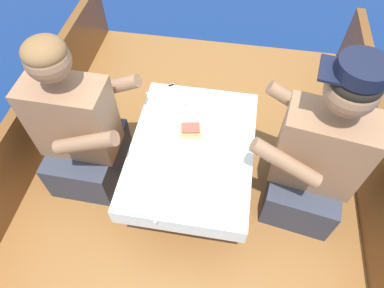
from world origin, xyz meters
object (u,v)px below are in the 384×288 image
Objects in this scene: coffee_cup_starboard at (176,100)px; coffee_cup_center at (222,199)px; person_port at (79,131)px; coffee_cup_port at (230,131)px; person_starboard at (316,158)px; sandwich at (191,130)px.

coffee_cup_starboard reaches higher than coffee_cup_center.
coffee_cup_starboard is (0.48, 0.25, 0.06)m from person_port.
person_starboard is at bearing -9.26° from coffee_cup_port.
coffee_cup_starboard is 1.02× the size of coffee_cup_center.
person_starboard reaches higher than person_port.
sandwich is at bearing -60.27° from coffee_cup_starboard.
coffee_cup_starboard is at bearing -8.65° from person_starboard.
coffee_cup_port is at bearing 7.04° from person_port.
person_port is at bearing -174.74° from sandwich.
person_port is 9.94× the size of coffee_cup_starboard.
person_port is 10.53× the size of coffee_cup_port.
coffee_cup_starboard is at bearing 28.36° from person_port.
sandwich is (-0.62, 0.04, 0.03)m from person_starboard.
sandwich is 1.31× the size of coffee_cup_center.
person_port is 1.21m from person_starboard.
person_port reaches higher than coffee_cup_center.
coffee_cup_center is at bearing -60.72° from coffee_cup_starboard.
coffee_cup_center reaches higher than coffee_cup_port.
coffee_cup_starboard reaches higher than sandwich.
person_port is at bearing 9.57° from person_starboard.
sandwich is at bearing 119.03° from coffee_cup_center.
person_starboard reaches higher than coffee_cup_center.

